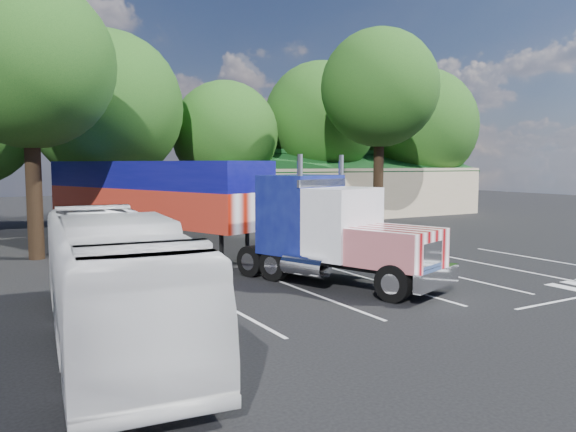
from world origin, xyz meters
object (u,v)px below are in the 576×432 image
semi_truck (189,201)px  tour_bus (112,278)px  silver_sedan (334,212)px  woman (376,232)px  bicycle (314,229)px

semi_truck → tour_bus: bearing=-138.7°
silver_sedan → woman: bearing=149.2°
semi_truck → tour_bus: 12.17m
woman → silver_sedan: bearing=-15.2°
bicycle → silver_sedan: (6.95, 7.93, 0.16)m
tour_bus → silver_sedan: size_ratio=2.90×
semi_truck → tour_bus: (-5.86, -10.61, -1.09)m
semi_truck → woman: size_ratio=11.46×
bicycle → tour_bus: tour_bus is taller
semi_truck → silver_sedan: size_ratio=5.65×
silver_sedan → tour_bus: bearing=131.5°
semi_truck → tour_bus: semi_truck is taller
woman → tour_bus: 16.74m
semi_truck → silver_sedan: 19.75m
woman → silver_sedan: size_ratio=0.49×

